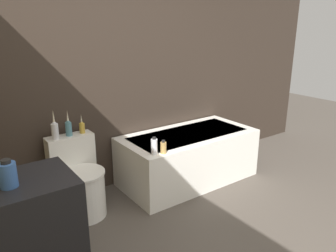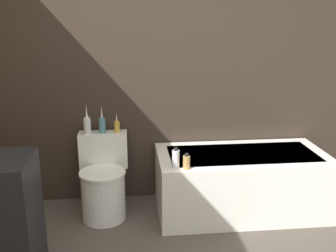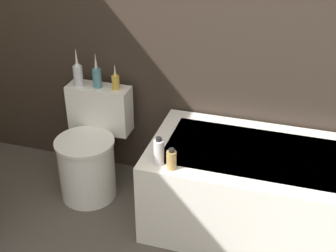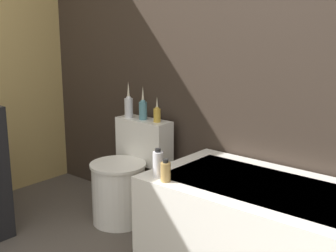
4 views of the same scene
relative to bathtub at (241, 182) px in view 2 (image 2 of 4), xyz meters
The scene contains 8 objects.
wall_back_tiled 1.37m from the bathtub, 152.72° to the left, with size 6.40×0.06×2.60m.
bathtub is the anchor object (origin of this frame).
toilet 1.23m from the bathtub, behind, with size 0.43×0.55×0.71m.
vase_gold 1.47m from the bathtub, behind, with size 0.06×0.06×0.27m.
vase_silver 1.35m from the bathtub, 168.61° to the left, with size 0.06×0.06×0.25m.
vase_bronze 1.23m from the bathtub, 167.00° to the left, with size 0.05×0.05×0.18m.
shampoo_bottle_tall 0.77m from the bathtub, 156.40° to the right, with size 0.06×0.06×0.17m.
shampoo_bottle_short 0.71m from the bathtub, 150.91° to the right, with size 0.06×0.06×0.13m.
Camera 2 is at (-0.18, -1.52, 1.74)m, focal length 42.00 mm.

